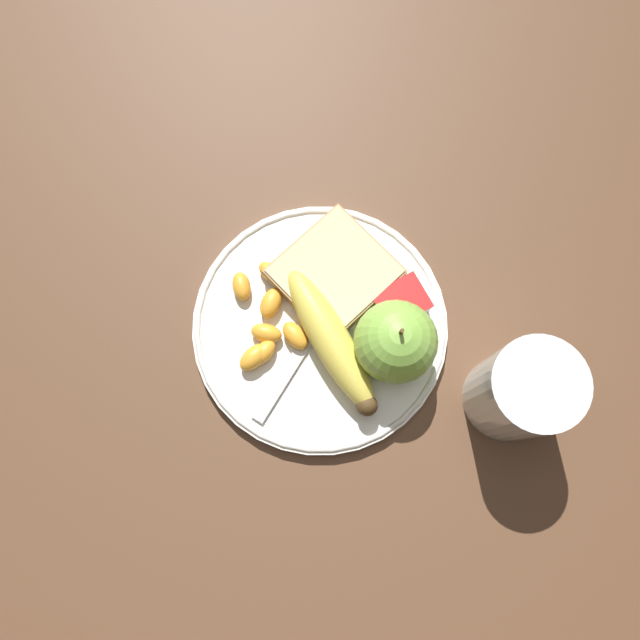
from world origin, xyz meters
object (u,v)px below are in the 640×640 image
bread_slice (335,274)px  fork (316,327)px  plate (320,326)px  jam_packet (401,303)px  juice_glass (520,392)px  apple (396,342)px  banana (329,342)px

bread_slice → fork: bearing=41.8°
plate → jam_packet: bearing=165.8°
plate → bread_slice: size_ratio=2.01×
plate → fork: 0.01m
juice_glass → apple: (0.08, -0.09, 0.00)m
fork → banana: bearing=-114.2°
plate → jam_packet: jam_packet is taller
plate → banana: 0.03m
apple → jam_packet: (-0.03, -0.03, -0.03)m
plate → bread_slice: bread_slice is taller
banana → plate: bearing=-96.3°
banana → fork: (0.00, -0.02, -0.02)m
plate → fork: fork is taller
plate → bread_slice: bearing=-134.6°
plate → apple: bearing=131.7°
apple → fork: size_ratio=0.53×
fork → jam_packet: bearing=-43.8°
banana → bread_slice: 0.07m
plate → juice_glass: 0.20m
plate → juice_glass: juice_glass is taller
apple → fork: apple is taller
banana → jam_packet: banana is taller
plate → banana: bearing=83.7°
jam_packet → plate: bearing=-14.2°
bread_slice → banana: bearing=57.0°
apple → bread_slice: 0.10m
plate → bread_slice: 0.05m
plate → fork: size_ratio=1.53×
jam_packet → bread_slice: bearing=-52.9°
juice_glass → banana: bearing=-44.5°
jam_packet → fork: bearing=-13.3°
juice_glass → jam_packet: bearing=-70.1°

